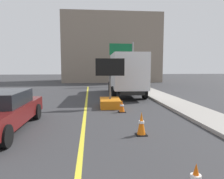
# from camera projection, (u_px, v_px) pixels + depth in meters

# --- Properties ---
(lane_center_stripe) EXTENTS (0.14, 36.00, 0.01)m
(lane_center_stripe) POSITION_uv_depth(u_px,v_px,m) (81.00, 150.00, 5.87)
(lane_center_stripe) COLOR yellow
(lane_center_stripe) RESTS_ON ground
(arrow_board_trailer) EXTENTS (1.60, 1.83, 2.70)m
(arrow_board_trailer) POSITION_uv_depth(u_px,v_px,m) (110.00, 98.00, 11.99)
(arrow_board_trailer) COLOR orange
(arrow_board_trailer) RESTS_ON ground
(box_truck) EXTENTS (2.61, 7.20, 3.17)m
(box_truck) POSITION_uv_depth(u_px,v_px,m) (126.00, 73.00, 16.63)
(box_truck) COLOR black
(box_truck) RESTS_ON ground
(highway_guide_sign) EXTENTS (2.79, 0.29, 5.00)m
(highway_guide_sign) POSITION_uv_depth(u_px,v_px,m) (126.00, 56.00, 24.35)
(highway_guide_sign) COLOR gray
(highway_guide_sign) RESTS_ON ground
(far_building_block) EXTENTS (13.86, 7.36, 9.59)m
(far_building_block) POSITION_uv_depth(u_px,v_px,m) (111.00, 49.00, 32.35)
(far_building_block) COLOR gray
(far_building_block) RESTS_ON ground
(traffic_cone_mid_lane) EXTENTS (0.36, 0.36, 0.78)m
(traffic_cone_mid_lane) POSITION_uv_depth(u_px,v_px,m) (141.00, 124.00, 7.09)
(traffic_cone_mid_lane) COLOR black
(traffic_cone_mid_lane) RESTS_ON ground
(traffic_cone_far_lane) EXTENTS (0.36, 0.36, 0.61)m
(traffic_cone_far_lane) POSITION_uv_depth(u_px,v_px,m) (122.00, 106.00, 10.62)
(traffic_cone_far_lane) COLOR black
(traffic_cone_far_lane) RESTS_ON ground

